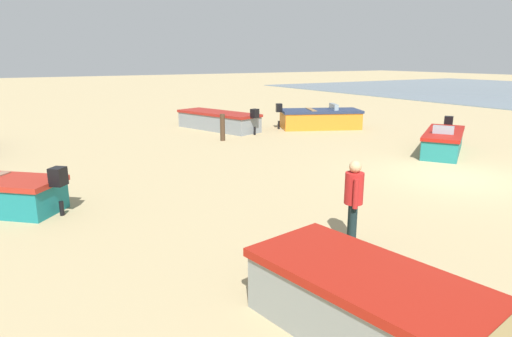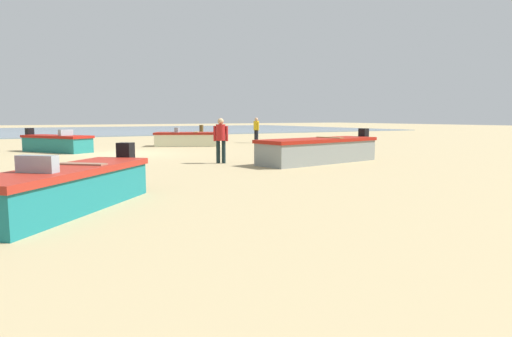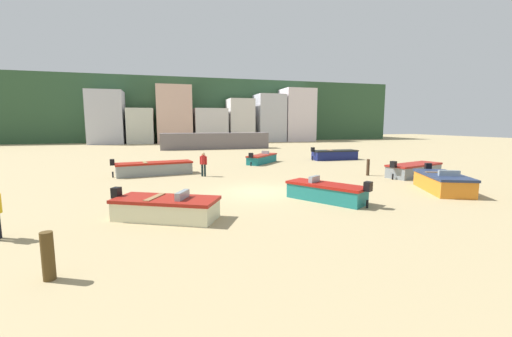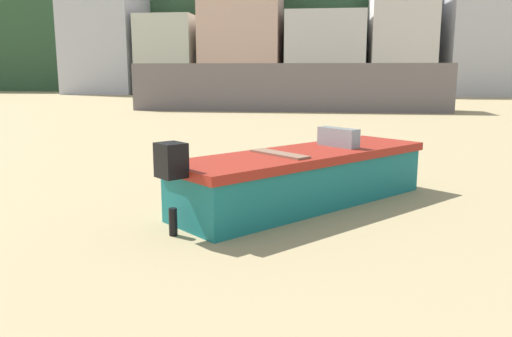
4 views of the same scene
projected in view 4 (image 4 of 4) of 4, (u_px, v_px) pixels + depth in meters
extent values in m
cube|color=#2F5032|center=(290.00, 32.00, 59.38)|extent=(90.00, 32.00, 12.52)
cube|color=slate|center=(290.00, 87.00, 24.97)|extent=(14.98, 2.40, 2.24)
cube|color=silver|center=(108.00, 38.00, 43.37)|extent=(5.80, 6.82, 9.24)
cube|color=beige|center=(170.00, 55.00, 42.13)|extent=(4.49, 5.17, 6.23)
cube|color=beige|center=(242.00, 29.00, 41.36)|extent=(6.21, 5.93, 10.41)
cube|color=silver|center=(325.00, 54.00, 40.90)|extent=(6.03, 5.93, 6.36)
cube|color=silver|center=(401.00, 41.00, 39.63)|extent=(4.72, 5.19, 8.24)
cube|color=#BABBC3|center=(481.00, 34.00, 39.45)|extent=(5.39, 6.59, 9.25)
cube|color=#187376|center=(305.00, 182.00, 7.39)|extent=(3.53, 3.76, 0.65)
cube|color=#A1261A|center=(305.00, 155.00, 7.32)|extent=(3.66, 3.89, 0.12)
cube|color=black|center=(171.00, 160.00, 5.87)|extent=(0.43, 0.42, 0.40)
cylinder|color=black|center=(173.00, 222.00, 6.00)|extent=(0.14, 0.14, 0.33)
cube|color=#8C9EA8|center=(338.00, 137.00, 7.73)|extent=(0.63, 0.60, 0.28)
cube|color=#8C6750|center=(279.00, 156.00, 6.98)|extent=(0.87, 0.81, 0.08)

